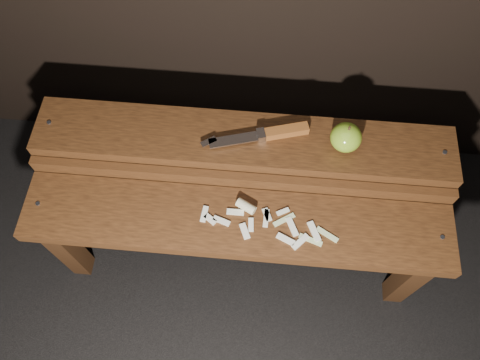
# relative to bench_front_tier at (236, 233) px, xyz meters

# --- Properties ---
(ground) EXTENTS (60.00, 60.00, 0.00)m
(ground) POSITION_rel_bench_front_tier_xyz_m (0.00, 0.06, -0.35)
(ground) COLOR black
(bench_front_tier) EXTENTS (1.20, 0.20, 0.42)m
(bench_front_tier) POSITION_rel_bench_front_tier_xyz_m (0.00, 0.00, 0.00)
(bench_front_tier) COLOR #311B0C
(bench_front_tier) RESTS_ON ground
(bench_rear_tier) EXTENTS (1.20, 0.21, 0.50)m
(bench_rear_tier) POSITION_rel_bench_front_tier_xyz_m (0.00, 0.23, 0.06)
(bench_rear_tier) COLOR #311B0C
(bench_rear_tier) RESTS_ON ground
(apple) EXTENTS (0.09, 0.09, 0.09)m
(apple) POSITION_rel_bench_front_tier_xyz_m (0.28, 0.23, 0.19)
(apple) COLOR olive
(apple) RESTS_ON bench_rear_tier
(knife) EXTENTS (0.30, 0.11, 0.03)m
(knife) POSITION_rel_bench_front_tier_xyz_m (0.08, 0.24, 0.16)
(knife) COLOR brown
(knife) RESTS_ON bench_rear_tier
(apple_scraps) EXTENTS (0.38, 0.14, 0.03)m
(apple_scraps) POSITION_rel_bench_front_tier_xyz_m (0.07, 0.02, 0.07)
(apple_scraps) COLOR beige
(apple_scraps) RESTS_ON bench_front_tier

